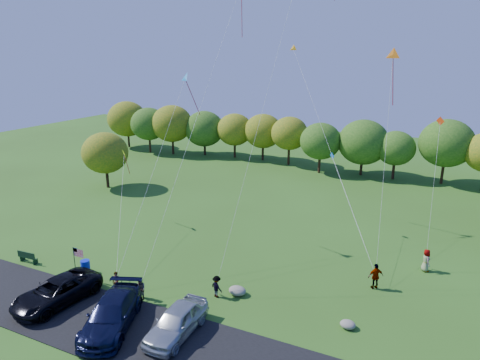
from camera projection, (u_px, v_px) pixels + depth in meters
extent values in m
plane|color=#2D5418|center=(176.00, 301.00, 28.93)|extent=(140.00, 140.00, 0.00)
cube|color=black|center=(138.00, 334.00, 25.46)|extent=(44.00, 6.00, 0.06)
cylinder|color=#351E13|center=(138.00, 138.00, 77.38)|extent=(0.36, 0.36, 2.71)
ellipsoid|color=#305E17|center=(137.00, 120.00, 76.44)|extent=(6.02, 6.02, 5.42)
cylinder|color=#351E13|center=(152.00, 143.00, 74.44)|extent=(0.36, 0.36, 2.32)
ellipsoid|color=#305E17|center=(151.00, 125.00, 73.55)|extent=(6.09, 6.09, 5.48)
cylinder|color=#351E13|center=(177.00, 143.00, 72.73)|extent=(0.36, 0.36, 2.98)
ellipsoid|color=#305E17|center=(176.00, 122.00, 71.70)|extent=(6.53, 6.53, 5.88)
cylinder|color=#351E13|center=(208.00, 145.00, 70.79)|extent=(0.36, 0.36, 3.00)
ellipsoid|color=#204E14|center=(208.00, 124.00, 69.80)|extent=(6.13, 6.13, 5.51)
cylinder|color=#351E13|center=(238.00, 147.00, 68.68)|extent=(0.36, 0.36, 3.18)
ellipsoid|color=#204E14|center=(237.00, 123.00, 67.56)|extent=(7.17, 7.17, 6.45)
cylinder|color=#351E13|center=(264.00, 155.00, 65.75)|extent=(0.36, 0.36, 2.23)
ellipsoid|color=#305E17|center=(264.00, 136.00, 64.93)|extent=(5.48, 5.48, 4.93)
cylinder|color=#351E13|center=(286.00, 157.00, 63.63)|extent=(0.36, 0.36, 2.47)
ellipsoid|color=#204E14|center=(287.00, 137.00, 62.76)|extent=(5.59, 5.59, 5.03)
cylinder|color=#351E13|center=(328.00, 161.00, 61.64)|extent=(0.36, 0.36, 2.43)
ellipsoid|color=#204E14|center=(330.00, 140.00, 60.76)|extent=(5.79, 5.79, 5.21)
cylinder|color=#351E13|center=(360.00, 161.00, 60.73)|extent=(0.36, 0.36, 2.92)
ellipsoid|color=#204E14|center=(362.00, 137.00, 59.77)|extent=(5.93, 5.93, 5.34)
cylinder|color=#351E13|center=(396.00, 168.00, 56.51)|extent=(0.36, 0.36, 3.12)
ellipsoid|color=#305E17|center=(399.00, 141.00, 55.47)|extent=(6.45, 6.45, 5.81)
cylinder|color=#351E13|center=(437.00, 175.00, 54.84)|extent=(0.36, 0.36, 2.32)
ellipsoid|color=#305E17|center=(440.00, 152.00, 53.98)|extent=(5.79, 5.79, 5.21)
cylinder|color=#351E13|center=(107.00, 177.00, 53.19)|extent=(0.36, 0.36, 2.60)
ellipsoid|color=#305E17|center=(105.00, 153.00, 52.30)|extent=(5.60, 5.60, 5.04)
imported|color=black|center=(57.00, 292.00, 28.43)|extent=(3.45, 6.25, 1.66)
imported|color=black|center=(111.00, 314.00, 25.85)|extent=(4.57, 6.66, 1.79)
imported|color=#B5BAC1|center=(177.00, 321.00, 25.21)|extent=(2.12, 5.09, 1.72)
imported|color=#4C4C59|center=(116.00, 282.00, 29.82)|extent=(0.64, 0.51, 1.55)
imported|color=#4C4C59|center=(141.00, 289.00, 28.94)|extent=(0.93, 0.83, 1.57)
imported|color=#4C4C59|center=(217.00, 287.00, 29.24)|extent=(1.16, 0.92, 1.57)
imported|color=#4C4C59|center=(376.00, 276.00, 30.23)|extent=(1.19, 1.02, 1.92)
imported|color=#4C4C59|center=(426.00, 260.00, 32.72)|extent=(0.89, 1.03, 1.78)
cube|color=black|center=(29.00, 258.00, 34.20)|extent=(1.77, 0.22, 0.06)
cube|color=black|center=(26.00, 255.00, 33.96)|extent=(1.77, 0.17, 0.54)
cube|color=black|center=(23.00, 258.00, 34.56)|extent=(0.10, 0.45, 0.41)
cube|color=black|center=(35.00, 262.00, 33.96)|extent=(0.10, 0.45, 0.41)
cylinder|color=#0D21CB|center=(85.00, 267.00, 32.56)|extent=(0.67, 0.67, 1.01)
cylinder|color=black|center=(75.00, 263.00, 31.35)|extent=(0.05, 0.05, 2.62)
cube|color=red|center=(78.00, 253.00, 30.89)|extent=(0.94, 0.63, 0.02)
cube|color=navy|center=(75.00, 250.00, 30.96)|extent=(0.38, 0.02, 0.29)
ellipsoid|color=gray|center=(237.00, 291.00, 29.62)|extent=(1.24, 0.97, 0.62)
ellipsoid|color=gray|center=(348.00, 324.00, 26.03)|extent=(0.95, 0.79, 0.50)
cone|color=#147AC9|center=(185.00, 78.00, 34.75)|extent=(1.09, 0.89, 0.89)
cone|color=orange|center=(293.00, 48.00, 38.18)|extent=(0.74, 0.40, 0.67)
cone|color=orange|center=(393.00, 55.00, 29.63)|extent=(1.10, 0.54, 0.99)
cube|color=#F33E11|center=(440.00, 121.00, 32.11)|extent=(0.59, 0.41, 0.68)
cube|color=#C0FF15|center=(124.00, 154.00, 40.41)|extent=(0.66, 0.54, 0.79)
cube|color=blue|center=(332.00, 156.00, 38.69)|extent=(0.52, 0.48, 0.66)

